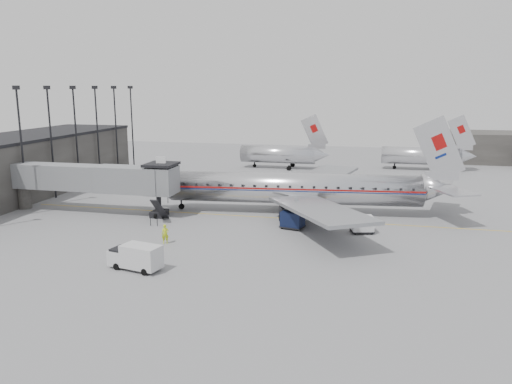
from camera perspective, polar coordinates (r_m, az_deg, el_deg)
ground at (r=54.05m, az=-3.42°, el=-4.30°), size 160.00×160.00×0.00m
terminal at (r=77.85m, az=-26.06°, el=2.53°), size 12.00×46.00×8.00m
apron_line at (r=58.96m, az=1.01°, el=-2.89°), size 60.00×0.15×0.01m
jet_bridge at (r=62.89m, az=-17.26°, el=1.40°), size 21.00×6.20×7.10m
floodlight_masts at (r=75.90m, az=-21.09°, el=6.06°), size 0.90×42.25×15.25m
distant_aircraft_near at (r=94.07m, az=2.64°, el=4.38°), size 16.39×3.20×10.26m
distant_aircraft_mid at (r=97.08m, az=18.39°, el=4.02°), size 16.39×3.20×10.26m
airliner at (r=60.62m, az=5.09°, el=0.40°), size 37.90×34.97×11.99m
service_van at (r=43.41m, az=-13.59°, el=-7.16°), size 4.91×2.74×2.18m
baggage_cart_navy at (r=54.24m, az=4.20°, el=-3.15°), size 2.79×2.38×1.89m
baggage_cart_white at (r=53.70m, az=12.05°, el=-3.59°), size 2.66×2.27×1.81m
ramp_worker at (r=49.82m, az=-10.33°, el=-4.75°), size 0.81×0.67×1.92m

